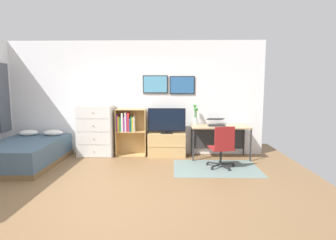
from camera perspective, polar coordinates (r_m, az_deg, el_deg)
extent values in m
plane|color=brown|center=(4.52, -11.16, -14.28)|extent=(7.20, 7.20, 0.00)
cube|color=white|center=(6.61, -6.91, 4.55)|extent=(6.12, 0.06, 2.70)
cube|color=black|center=(6.51, -2.67, 7.46)|extent=(0.59, 0.02, 0.42)
cube|color=#4C93B7|center=(6.49, -2.68, 7.46)|extent=(0.55, 0.01, 0.38)
cube|color=black|center=(6.49, 2.98, 7.30)|extent=(0.59, 0.02, 0.42)
cube|color=#285B93|center=(6.48, 2.99, 7.30)|extent=(0.55, 0.01, 0.38)
cube|color=#4C515B|center=(7.24, -31.19, 4.03)|extent=(0.05, 0.40, 1.54)
cube|color=slate|center=(5.64, 10.01, -9.84)|extent=(1.70, 1.20, 0.01)
cube|color=brown|center=(6.49, -27.59, -7.90)|extent=(1.35, 2.01, 0.10)
cube|color=#476075|center=(6.43, -27.72, -5.77)|extent=(1.31, 1.97, 0.39)
ellipsoid|color=white|center=(7.16, -27.15, -2.40)|extent=(0.45, 0.29, 0.14)
ellipsoid|color=white|center=(6.92, -22.90, -2.48)|extent=(0.45, 0.29, 0.14)
cube|color=silver|center=(6.61, -14.83, -2.14)|extent=(0.83, 0.42, 1.21)
cube|color=silver|center=(6.50, -15.24, -6.35)|extent=(0.79, 0.01, 0.28)
sphere|color=#A59E8C|center=(6.48, -15.28, -6.38)|extent=(0.03, 0.03, 0.03)
cube|color=silver|center=(6.43, -15.32, -3.76)|extent=(0.79, 0.01, 0.28)
sphere|color=#A59E8C|center=(6.42, -15.36, -3.79)|extent=(0.03, 0.03, 0.03)
cube|color=silver|center=(6.39, -15.41, -1.13)|extent=(0.79, 0.01, 0.28)
sphere|color=#A59E8C|center=(6.37, -15.45, -1.15)|extent=(0.03, 0.03, 0.03)
cube|color=silver|center=(6.35, -15.50, 1.54)|extent=(0.79, 0.01, 0.28)
sphere|color=#A59E8C|center=(6.34, -15.54, 1.53)|extent=(0.03, 0.03, 0.03)
cube|color=tan|center=(6.56, -10.68, -2.54)|extent=(0.02, 0.30, 1.11)
cube|color=tan|center=(6.46, -4.69, -2.60)|extent=(0.02, 0.30, 1.11)
cube|color=tan|center=(6.61, -7.63, -7.22)|extent=(0.71, 0.30, 0.02)
cube|color=tan|center=(6.50, -7.71, -2.38)|extent=(0.67, 0.30, 0.02)
cube|color=tan|center=(6.43, -7.79, 2.22)|extent=(0.67, 0.30, 0.02)
cube|color=tan|center=(6.64, -7.51, -2.36)|extent=(0.71, 0.01, 1.11)
cube|color=#8C388C|center=(6.48, -10.51, -0.62)|extent=(0.03, 0.20, 0.39)
cube|color=gold|center=(6.48, -10.20, -0.82)|extent=(0.04, 0.21, 0.35)
cube|color=#2D8C4C|center=(6.47, -9.86, -0.93)|extent=(0.03, 0.19, 0.32)
cube|color=white|center=(6.45, -9.49, -0.46)|extent=(0.04, 0.19, 0.43)
cube|color=#8C388C|center=(6.46, -9.11, -0.89)|extent=(0.03, 0.20, 0.33)
cube|color=white|center=(6.44, -8.81, -0.39)|extent=(0.03, 0.19, 0.45)
cube|color=#8C388C|center=(6.44, -8.54, -0.53)|extent=(0.02, 0.20, 0.41)
cube|color=red|center=(6.42, -8.22, -0.43)|extent=(0.04, 0.18, 0.44)
cube|color=#1E519E|center=(6.43, -7.89, -0.97)|extent=(0.02, 0.19, 0.32)
cube|color=#2D8C4C|center=(6.43, -7.57, -0.78)|extent=(0.03, 0.21, 0.36)
cube|color=gold|center=(6.42, -7.34, -0.91)|extent=(0.03, 0.18, 0.33)
cube|color=white|center=(6.41, -7.04, -0.82)|extent=(0.02, 0.19, 0.35)
cube|color=tan|center=(6.43, -0.25, -5.17)|extent=(0.87, 0.40, 0.54)
cube|color=tan|center=(6.23, -0.31, -5.57)|extent=(0.87, 0.01, 0.02)
cube|color=black|center=(6.35, -0.26, -2.73)|extent=(0.28, 0.16, 0.02)
cube|color=black|center=(6.35, -0.26, -2.42)|extent=(0.06, 0.04, 0.05)
cube|color=black|center=(6.31, -0.26, 0.06)|extent=(0.87, 0.02, 0.53)
cube|color=black|center=(6.30, -0.27, 0.05)|extent=(0.84, 0.01, 0.50)
cube|color=tan|center=(6.31, 10.83, -1.35)|extent=(1.31, 0.64, 0.03)
cube|color=#2D2D30|center=(6.02, 5.29, -5.24)|extent=(0.03, 0.03, 0.71)
cube|color=#2D2D30|center=(6.23, 16.90, -5.09)|extent=(0.03, 0.03, 0.71)
cube|color=#2D2D30|center=(6.59, 4.94, -4.16)|extent=(0.03, 0.03, 0.71)
cube|color=#2D2D30|center=(6.79, 15.58, -4.07)|extent=(0.03, 0.03, 0.71)
cube|color=#2D2D30|center=(6.67, 10.32, -3.80)|extent=(1.25, 0.02, 0.50)
cylinder|color=#232326|center=(5.82, 13.56, -9.20)|extent=(0.05, 0.05, 0.05)
cube|color=#232326|center=(5.76, 12.26, -8.93)|extent=(0.28, 0.08, 0.02)
cylinder|color=#232326|center=(5.99, 10.87, -8.65)|extent=(0.05, 0.05, 0.05)
cube|color=#232326|center=(5.84, 10.90, -8.65)|extent=(0.07, 0.28, 0.02)
cylinder|color=#232326|center=(5.80, 8.24, -9.11)|extent=(0.05, 0.05, 0.05)
cube|color=#232326|center=(5.75, 9.58, -8.88)|extent=(0.26, 0.15, 0.02)
cylinder|color=#232326|center=(5.50, 9.23, -10.04)|extent=(0.05, 0.05, 0.05)
cube|color=#232326|center=(5.60, 10.10, -9.33)|extent=(0.22, 0.22, 0.02)
cylinder|color=#232326|center=(5.51, 12.70, -10.10)|extent=(0.05, 0.05, 0.05)
cube|color=#232326|center=(5.60, 11.80, -9.36)|extent=(0.16, 0.26, 0.02)
cylinder|color=#232326|center=(5.67, 10.97, -7.42)|extent=(0.04, 0.04, 0.30)
cube|color=maroon|center=(5.63, 11.01, -5.79)|extent=(0.51, 0.51, 0.03)
cube|color=maroon|center=(5.39, 11.77, -3.77)|extent=(0.40, 0.10, 0.45)
cube|color=#333338|center=(6.31, 10.10, -1.14)|extent=(0.39, 0.27, 0.01)
cube|color=black|center=(6.30, 10.11, -1.08)|extent=(0.37, 0.25, 0.00)
cube|color=#333338|center=(6.45, 9.86, 0.18)|extent=(0.39, 0.26, 0.07)
cube|color=#234C5B|center=(6.45, 9.87, 0.19)|extent=(0.37, 0.23, 0.06)
ellipsoid|color=silver|center=(6.30, 12.39, -1.11)|extent=(0.06, 0.10, 0.03)
cylinder|color=silver|center=(6.44, 5.78, -0.23)|extent=(0.09, 0.09, 0.16)
cylinder|color=#3D8438|center=(6.43, 5.97, 0.86)|extent=(0.01, 0.01, 0.31)
sphere|color=#308B2C|center=(6.42, 5.99, 2.23)|extent=(0.07, 0.07, 0.07)
cylinder|color=#3D8438|center=(6.44, 5.76, 0.88)|extent=(0.01, 0.01, 0.31)
sphere|color=#308B2C|center=(6.43, 5.78, 2.25)|extent=(0.07, 0.07, 0.07)
cylinder|color=#3D8438|center=(6.42, 5.59, 1.21)|extent=(0.01, 0.01, 0.39)
sphere|color=#308B2C|center=(6.40, 5.61, 2.95)|extent=(0.07, 0.07, 0.07)
cylinder|color=#3D8438|center=(6.41, 5.84, 0.86)|extent=(0.01, 0.01, 0.31)
sphere|color=#308B2C|center=(6.39, 5.85, 2.26)|extent=(0.07, 0.07, 0.07)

